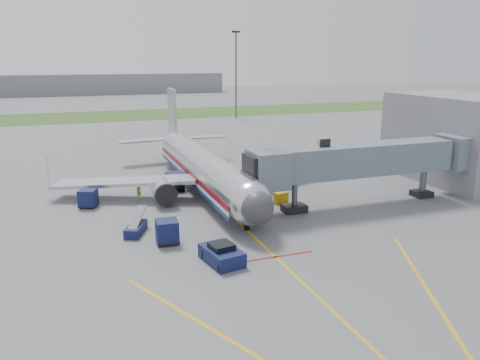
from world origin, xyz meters
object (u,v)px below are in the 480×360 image
object	(u,v)px
airliner	(204,167)
belt_loader	(136,228)
pushback_tug	(222,254)
ramp_worker	(139,191)

from	to	relation	value
airliner	belt_loader	size ratio (longest dim) A/B	9.50
pushback_tug	belt_loader	size ratio (longest dim) A/B	1.01
pushback_tug	ramp_worker	xyz separation A→B (m)	(-3.28, 17.98, 0.16)
pushback_tug	ramp_worker	distance (m)	18.27
belt_loader	pushback_tug	bearing A→B (deg)	-57.99
belt_loader	airliner	bearing A→B (deg)	50.25
belt_loader	ramp_worker	size ratio (longest dim) A/B	2.46
airliner	ramp_worker	bearing A→B (deg)	-173.95
belt_loader	ramp_worker	bearing A→B (deg)	80.40
ramp_worker	pushback_tug	bearing A→B (deg)	-104.88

